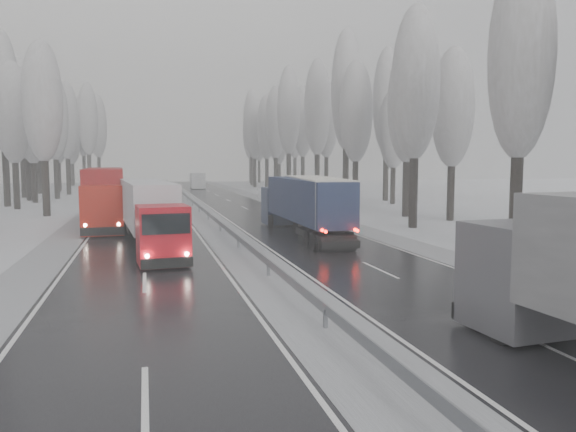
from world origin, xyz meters
name	(u,v)px	position (x,y,z in m)	size (l,w,h in m)	color
ground	(379,379)	(0.00, 0.00, 0.00)	(260.00, 260.00, 0.00)	silver
carriageway_right	(285,227)	(5.25, 30.00, 0.01)	(7.50, 200.00, 0.03)	black
carriageway_left	(144,231)	(-5.25, 30.00, 0.01)	(7.50, 200.00, 0.03)	black
median_slush	(217,228)	(0.00, 30.00, 0.02)	(3.00, 200.00, 0.04)	#ABADB4
shoulder_right	(346,225)	(10.20, 30.00, 0.02)	(2.40, 200.00, 0.04)	#ABADB4
shoulder_left	(72,233)	(-10.20, 30.00, 0.02)	(2.40, 200.00, 0.04)	#ABADB4
median_guardrail	(217,221)	(0.00, 29.99, 0.60)	(0.12, 200.00, 0.76)	slate
tree_16	(521,58)	(15.04, 15.67, 10.67)	(3.60, 3.60, 16.53)	black
tree_18	(416,84)	(14.51, 27.03, 10.70)	(3.60, 3.60, 16.58)	black
tree_19	(453,109)	(20.02, 31.03, 9.42)	(3.60, 3.60, 14.57)	black
tree_20	(408,104)	(17.90, 35.17, 10.14)	(3.60, 3.60, 15.71)	black
tree_21	(410,89)	(20.12, 39.17, 12.00)	(3.60, 3.60, 18.62)	black
tree_22	(356,112)	(17.02, 45.60, 10.24)	(3.60, 3.60, 15.86)	black
tree_23	(394,129)	(23.31, 49.60, 8.77)	(3.60, 3.60, 13.55)	black
tree_24	(346,91)	(17.90, 51.02, 13.19)	(3.60, 3.60, 20.49)	black
tree_25	(387,102)	(24.81, 55.02, 12.52)	(3.60, 3.60, 19.44)	black
tree_26	(317,108)	(17.56, 61.27, 12.10)	(3.60, 3.60, 18.78)	black
tree_27	(356,117)	(24.72, 65.27, 11.36)	(3.60, 3.60, 17.62)	black
tree_28	(289,111)	(16.34, 71.95, 12.64)	(3.60, 3.60, 19.62)	black
tree_29	(327,120)	(23.71, 75.95, 11.67)	(3.60, 3.60, 18.11)	black
tree_30	(276,123)	(16.56, 81.70, 11.52)	(3.60, 3.60, 17.86)	black
tree_31	(303,122)	(22.48, 85.70, 11.97)	(3.60, 3.60, 18.58)	black
tree_32	(267,127)	(16.63, 89.21, 11.18)	(3.60, 3.60, 17.33)	black
tree_33	(278,139)	(19.77, 93.21, 9.26)	(3.60, 3.60, 14.33)	black
tree_34	(254,129)	(15.73, 96.32, 11.37)	(3.60, 3.60, 17.63)	black
tree_35	(295,128)	(24.94, 100.32, 11.77)	(3.60, 3.60, 18.25)	black
tree_36	(252,123)	(17.04, 106.16, 13.02)	(3.60, 3.60, 20.23)	black
tree_37	(279,136)	(24.02, 110.16, 10.56)	(3.60, 3.60, 16.37)	black
tree_38	(250,133)	(18.73, 116.73, 11.59)	(3.60, 3.60, 17.97)	black
tree_39	(259,139)	(21.55, 120.73, 10.45)	(3.60, 3.60, 16.19)	black
tree_62	(42,102)	(-13.94, 43.73, 10.36)	(3.60, 3.60, 16.04)	black
tree_64	(13,114)	(-18.26, 52.71, 9.96)	(3.60, 3.60, 15.42)	black
tree_65	(2,92)	(-20.05, 56.71, 12.55)	(3.60, 3.60, 19.48)	black
tree_66	(32,121)	(-18.16, 62.35, 9.84)	(3.60, 3.60, 15.23)	black
tree_67	(26,114)	(-19.54, 66.35, 11.03)	(3.60, 3.60, 17.09)	black
tree_68	(54,118)	(-16.58, 69.11, 10.75)	(3.60, 3.60, 16.65)	black
tree_69	(21,107)	(-21.42, 73.11, 12.46)	(3.60, 3.60, 19.35)	black
tree_70	(66,121)	(-16.33, 79.19, 11.03)	(3.60, 3.60, 17.09)	black
tree_71	(37,112)	(-21.09, 83.19, 12.63)	(3.60, 3.60, 19.61)	black
tree_72	(57,133)	(-18.93, 88.54, 9.76)	(3.60, 3.60, 15.11)	black
tree_73	(43,126)	(-21.82, 92.54, 11.11)	(3.60, 3.60, 17.22)	black
tree_74	(88,120)	(-15.07, 99.33, 12.67)	(3.60, 3.60, 19.68)	black
tree_75	(39,124)	(-24.20, 103.33, 11.99)	(3.60, 3.60, 18.60)	black
tree_76	(98,127)	(-14.05, 108.72, 11.95)	(3.60, 3.60, 18.55)	black
tree_77	(71,141)	(-19.66, 112.72, 9.26)	(3.60, 3.60, 14.32)	black
tree_78	(83,126)	(-17.56, 115.31, 12.59)	(3.60, 3.60, 19.55)	black
tree_79	(71,134)	(-20.33, 119.31, 11.01)	(3.60, 3.60, 17.07)	black
truck_blue_box	(302,203)	(5.03, 24.32, 2.26)	(2.42, 15.16, 3.88)	#1D2949
truck_cream_box	(313,201)	(5.89, 24.64, 2.31)	(4.17, 15.55, 3.95)	#B9B5A3
box_truck_distant	(197,181)	(4.24, 92.24, 1.51)	(2.69, 8.00, 2.96)	#B5B8BD
truck_red_white	(148,209)	(-4.97, 22.01, 2.23)	(3.68, 15.04, 3.83)	#B20915
truck_red_red	(105,192)	(-8.20, 34.40, 2.61)	(3.42, 17.50, 4.46)	#A31409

